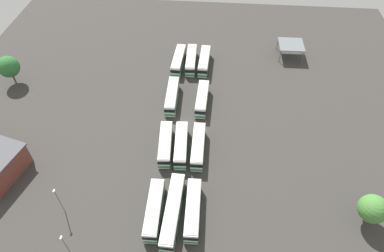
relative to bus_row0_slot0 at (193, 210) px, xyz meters
name	(u,v)px	position (x,y,z in m)	size (l,w,h in m)	color
ground_plane	(185,125)	(23.36, 3.99, -1.85)	(126.17, 126.17, 0.00)	#383533
bus_row0_slot0	(193,210)	(0.00, 0.00, 0.00)	(12.10, 2.89, 3.49)	silver
bus_row0_slot1	(173,211)	(-0.65, 3.71, 0.00)	(15.13, 3.10, 3.49)	silver
bus_row0_slot2	(154,210)	(-0.61, 7.21, 0.00)	(11.99, 2.94, 3.49)	silver
bus_row1_slot0	(198,146)	(15.59, 0.17, 0.00)	(11.62, 2.74, 3.49)	silver
bus_row1_slot1	(181,145)	(15.65, 3.94, 0.00)	(11.61, 3.30, 3.49)	silver
bus_row1_slot2	(166,144)	(15.58, 7.38, 0.00)	(11.43, 3.51, 3.49)	silver
bus_row2_slot0	(202,99)	(31.14, 0.30, 0.00)	(11.30, 2.96, 3.49)	silver
bus_row2_slot2	(172,96)	(31.53, 7.95, 0.00)	(12.09, 2.93, 3.49)	silver
bus_row3_slot0	(204,61)	(47.10, 0.75, 0.00)	(11.64, 3.00, 3.49)	silver
bus_row3_slot1	(191,60)	(47.29, 4.51, 0.00)	(11.90, 2.86, 3.49)	silver
bus_row3_slot2	(179,60)	(46.85, 8.08, 0.00)	(12.05, 3.14, 3.49)	silver
maintenance_shelter	(291,45)	(54.47, -24.02, 2.03)	(7.14, 7.20, 4.10)	slate
lamp_post_mid_lot	(59,200)	(-1.42, 24.67, 2.22)	(0.56, 0.28, 7.33)	slate
lamp_post_near_entrance	(67,247)	(-10.12, 19.95, 2.65)	(0.56, 0.28, 8.18)	slate
tree_south_edge	(373,209)	(1.42, -32.20, 2.81)	(5.23, 5.23, 7.29)	brown
tree_northwest	(8,67)	(35.37, 51.45, 3.45)	(5.62, 5.62, 8.12)	brown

